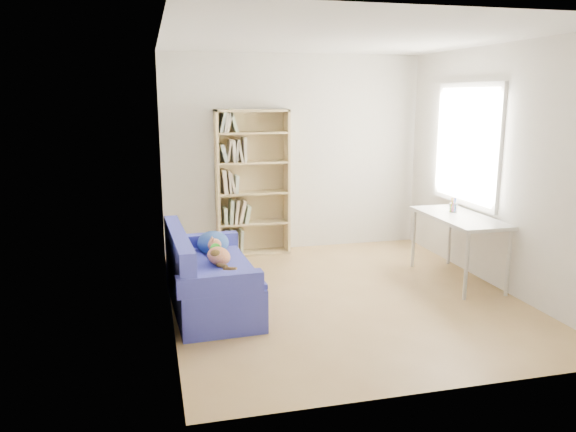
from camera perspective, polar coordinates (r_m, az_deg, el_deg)
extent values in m
plane|color=olive|center=(5.97, 5.47, -8.10)|extent=(4.00, 4.00, 0.00)
cube|color=silver|center=(7.56, 0.61, 6.36)|extent=(3.50, 0.04, 2.60)
cube|color=silver|center=(3.86, 15.74, 0.31)|extent=(3.50, 0.04, 2.60)
cube|color=silver|center=(5.33, -12.30, 3.66)|extent=(0.04, 4.00, 2.60)
cube|color=silver|center=(6.46, 20.57, 4.60)|extent=(0.04, 4.00, 2.60)
cube|color=white|center=(5.63, 6.03, 17.57)|extent=(3.50, 4.00, 0.04)
cube|color=white|center=(6.94, 17.87, 6.92)|extent=(0.01, 1.20, 1.30)
cube|color=navy|center=(5.64, -7.77, -7.25)|extent=(0.82, 1.62, 0.40)
cube|color=navy|center=(5.51, -11.04, -3.59)|extent=(0.22, 1.59, 0.39)
cube|color=navy|center=(6.25, -8.58, -2.62)|extent=(0.75, 0.18, 0.18)
cube|color=navy|center=(4.87, -6.92, -6.84)|extent=(0.75, 0.18, 0.18)
cube|color=navy|center=(5.58, -7.63, -5.15)|extent=(0.80, 1.49, 0.04)
ellipsoid|color=#2A4A89|center=(6.03, -7.63, -2.73)|extent=(0.34, 0.37, 0.25)
ellipsoid|color=#A13912|center=(5.57, -7.04, -4.05)|extent=(0.25, 0.41, 0.16)
ellipsoid|color=silver|center=(5.69, -6.62, -3.89)|extent=(0.14, 0.18, 0.10)
ellipsoid|color=#3B2A10|center=(5.52, -7.29, -3.82)|extent=(0.14, 0.21, 0.08)
sphere|color=#A13912|center=(5.84, -7.21, -2.93)|extent=(0.14, 0.14, 0.14)
cone|color=#A13912|center=(5.85, -7.45, -2.24)|extent=(0.06, 0.06, 0.07)
cone|color=#A13912|center=(5.79, -7.38, -2.39)|extent=(0.06, 0.06, 0.07)
cylinder|color=green|center=(5.77, -7.17, -3.29)|extent=(0.11, 0.05, 0.11)
cylinder|color=#3B2A10|center=(5.37, -6.94, -5.05)|extent=(0.10, 0.16, 0.05)
cube|color=tan|center=(7.25, -7.18, 3.19)|extent=(0.03, 0.29, 1.89)
cube|color=tan|center=(7.41, -0.13, 3.48)|extent=(0.03, 0.29, 1.89)
cube|color=tan|center=(7.23, -3.72, 10.64)|extent=(0.95, 0.29, 0.03)
cube|color=tan|center=(7.51, -3.52, -3.69)|extent=(0.95, 0.29, 0.03)
cube|color=tan|center=(7.45, -3.81, 3.49)|extent=(0.95, 0.02, 1.89)
cube|color=silver|center=(6.54, 17.01, -0.15)|extent=(0.59, 1.28, 0.04)
cylinder|color=silver|center=(7.24, 16.10, -1.98)|extent=(0.04, 0.04, 0.71)
cylinder|color=silver|center=(6.28, 21.48, -4.49)|extent=(0.04, 0.04, 0.71)
cylinder|color=silver|center=(7.01, 12.64, -2.25)|extent=(0.04, 0.04, 0.71)
cylinder|color=silver|center=(6.02, 17.66, -4.93)|extent=(0.04, 0.04, 0.71)
cylinder|color=white|center=(6.71, 16.44, 0.82)|extent=(0.09, 0.09, 0.10)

